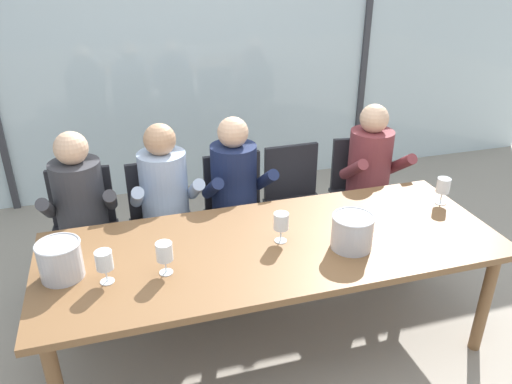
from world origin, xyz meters
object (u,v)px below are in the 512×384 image
at_px(person_pale_blue_shirt, 167,201).
at_px(person_navy_polo, 238,192).
at_px(ice_bucket_primary, 352,231).
at_px(chair_center, 237,206).
at_px(wine_glass_by_right_taster, 443,187).
at_px(person_maroon_top, 373,174).
at_px(wine_glass_near_bucket, 104,262).
at_px(chair_near_window_right, 360,187).
at_px(wine_glass_by_left_taster, 281,222).
at_px(wine_glass_center_pour, 164,253).
at_px(person_charcoal_jacket, 81,212).
at_px(chair_right_of_center, 295,196).
at_px(dining_table, 274,252).
at_px(chair_near_curtain, 84,224).
at_px(chair_left_of_center, 162,215).
at_px(ice_bucket_secondary, 60,260).

height_order(person_pale_blue_shirt, person_navy_polo, same).
height_order(person_pale_blue_shirt, ice_bucket_primary, person_pale_blue_shirt).
relative_size(chair_center, wine_glass_by_right_taster, 5.06).
bearing_deg(person_maroon_top, wine_glass_near_bucket, -154.55).
relative_size(chair_near_window_right, wine_glass_near_bucket, 5.06).
distance_m(wine_glass_by_left_taster, wine_glass_center_pour, 0.67).
relative_size(person_charcoal_jacket, wine_glass_near_bucket, 6.89).
bearing_deg(wine_glass_center_pour, chair_right_of_center, 43.39).
bearing_deg(wine_glass_by_left_taster, dining_table, -168.00).
height_order(person_navy_polo, wine_glass_near_bucket, person_navy_polo).
relative_size(chair_near_curtain, chair_near_window_right, 1.00).
xyz_separation_m(chair_left_of_center, person_pale_blue_shirt, (0.03, -0.13, 0.17)).
relative_size(dining_table, person_pale_blue_shirt, 2.13).
bearing_deg(chair_near_curtain, wine_glass_near_bucket, -77.48).
bearing_deg(ice_bucket_secondary, person_charcoal_jacket, 85.22).
bearing_deg(person_pale_blue_shirt, wine_glass_by_left_taster, -55.69).
height_order(chair_left_of_center, wine_glass_center_pour, wine_glass_center_pour).
xyz_separation_m(dining_table, wine_glass_near_bucket, (-0.90, -0.11, 0.18)).
distance_m(chair_left_of_center, wine_glass_center_pour, 1.06).
relative_size(wine_glass_by_left_taster, wine_glass_near_bucket, 1.00).
height_order(chair_near_window_right, person_navy_polo, person_navy_polo).
xyz_separation_m(chair_center, person_maroon_top, (1.02, -0.12, 0.17)).
distance_m(chair_near_window_right, person_charcoal_jacket, 2.08).
bearing_deg(chair_near_window_right, chair_right_of_center, -171.82).
xyz_separation_m(chair_near_window_right, ice_bucket_secondary, (-2.13, -0.92, 0.31)).
bearing_deg(chair_left_of_center, person_navy_polo, -15.99).
xyz_separation_m(person_charcoal_jacket, wine_glass_by_left_taster, (1.09, -0.75, 0.16)).
distance_m(person_navy_polo, ice_bucket_primary, 1.01).
bearing_deg(person_navy_polo, wine_glass_by_left_taster, -90.29).
bearing_deg(wine_glass_by_left_taster, chair_near_window_right, 42.79).
bearing_deg(wine_glass_by_right_taster, person_pale_blue_shirt, 160.10).
relative_size(dining_table, wine_glass_by_left_taster, 14.67).
height_order(person_pale_blue_shirt, person_maroon_top, same).
xyz_separation_m(dining_table, ice_bucket_secondary, (-1.11, -0.00, 0.16)).
distance_m(chair_center, ice_bucket_secondary, 1.46).
bearing_deg(person_navy_polo, ice_bucket_primary, -70.77).
bearing_deg(wine_glass_by_left_taster, wine_glass_near_bucket, -172.90).
height_order(person_pale_blue_shirt, wine_glass_by_left_taster, person_pale_blue_shirt).
bearing_deg(wine_glass_by_left_taster, wine_glass_by_right_taster, 7.18).
height_order(dining_table, wine_glass_near_bucket, wine_glass_near_bucket).
bearing_deg(ice_bucket_secondary, person_pale_blue_shirt, 51.43).
bearing_deg(ice_bucket_secondary, wine_glass_near_bucket, -26.92).
height_order(chair_near_curtain, wine_glass_center_pour, wine_glass_center_pour).
bearing_deg(chair_center, chair_near_curtain, 175.80).
height_order(chair_right_of_center, person_pale_blue_shirt, person_pale_blue_shirt).
bearing_deg(person_navy_polo, person_charcoal_jacket, 175.52).
xyz_separation_m(chair_left_of_center, ice_bucket_primary, (0.92, -1.05, 0.31)).
bearing_deg(chair_near_window_right, dining_table, -130.06).
xyz_separation_m(chair_right_of_center, person_maroon_top, (0.55, -0.16, 0.17)).
bearing_deg(wine_glass_by_left_taster, chair_left_of_center, 123.11).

